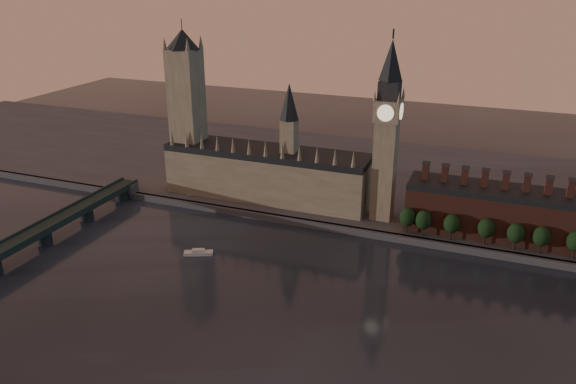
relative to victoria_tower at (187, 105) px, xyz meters
name	(u,v)px	position (x,y,z in m)	size (l,w,h in m)	color
ground	(301,321)	(120.00, -115.00, -59.09)	(900.00, 900.00, 0.00)	black
north_bank	(388,181)	(120.00, 63.04, -57.09)	(900.00, 182.00, 4.00)	#47474C
palace_of_westminster	(268,171)	(55.59, -0.09, -37.46)	(130.00, 30.30, 74.00)	gray
victoria_tower	(187,105)	(0.00, 0.00, 0.00)	(24.00, 24.00, 108.00)	gray
big_ben	(387,130)	(130.00, -5.00, -2.26)	(15.00, 15.00, 107.00)	gray
chimney_block	(511,213)	(200.00, -5.00, -41.27)	(110.00, 25.00, 37.00)	#542A20
embankment_tree_0	(408,217)	(147.57, -20.79, -45.62)	(8.60, 8.60, 14.88)	black
embankment_tree_1	(423,220)	(156.26, -21.45, -45.62)	(8.60, 8.60, 14.88)	black
embankment_tree_2	(452,224)	(171.08, -20.87, -45.62)	(8.60, 8.60, 14.88)	black
embankment_tree_3	(486,228)	(188.44, -19.78, -45.62)	(8.60, 8.60, 14.88)	black
embankment_tree_4	(516,233)	(202.97, -20.64, -45.62)	(8.60, 8.60, 14.88)	black
embankment_tree_5	(541,236)	(215.15, -20.08, -45.62)	(8.60, 8.60, 14.88)	black
embankment_tree_6	(576,241)	(230.98, -19.77, -45.62)	(8.60, 8.60, 14.88)	black
westminster_bridge	(15,247)	(-35.00, -117.70, -51.65)	(14.00, 200.00, 11.55)	#1B2B27
river_boat	(198,252)	(49.21, -78.30, -57.93)	(15.53, 9.87, 3.01)	silver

